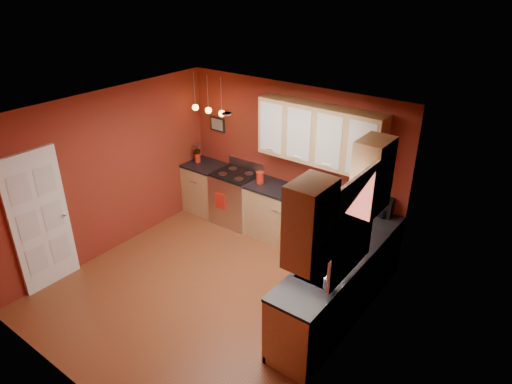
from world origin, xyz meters
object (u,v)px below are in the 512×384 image
Objects in this scene: red_canister at (260,178)px; coffee_maker at (385,208)px; gas_range at (236,198)px; soap_pump at (329,281)px; sink at (327,271)px.

coffee_maker is at bearing 4.91° from red_canister.
soap_pump is (2.82, -1.81, 0.57)m from gas_range.
coffee_maker is at bearing 3.14° from gas_range.
sink is at bearing -29.78° from gas_range.
red_canister is 0.71× the size of coffee_maker.
soap_pump is (2.27, -1.77, 0.00)m from red_canister.
red_canister is at bearing 141.98° from soap_pump.
red_canister is at bearing -3.62° from gas_range.
gas_range is 3.88× the size of coffee_maker.
coffee_maker is (2.66, 0.15, 0.59)m from gas_range.
sink reaches higher than soap_pump.
red_canister is 2.88m from soap_pump.
soap_pump reaches higher than gas_range.
gas_range is 3.39m from soap_pump.
sink is 3.26× the size of soap_pump.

